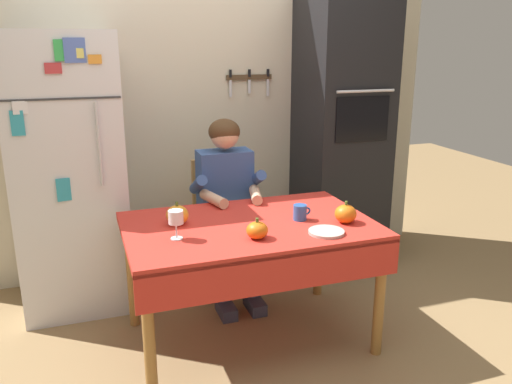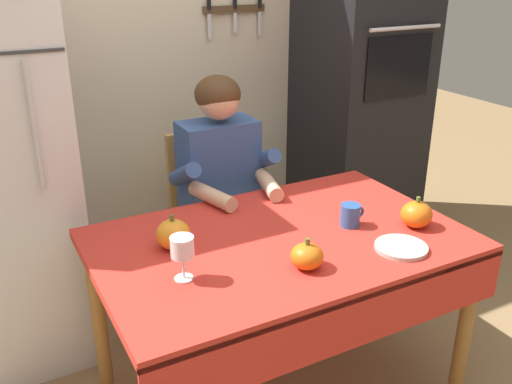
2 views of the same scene
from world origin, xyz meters
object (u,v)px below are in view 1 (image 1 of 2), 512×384
Objects in this scene: dining_table at (250,238)px; coffee_mug at (300,212)px; chair_behind_person at (221,218)px; pumpkin_small at (257,230)px; pumpkin_medium at (346,214)px; wine_glass at (176,218)px; seated_person at (228,195)px; wall_oven at (341,133)px; pumpkin_large at (177,215)px; refrigerator at (70,174)px; serving_tray at (326,232)px.

dining_table is 0.32m from coffee_mug.
pumpkin_small is at bearing -94.33° from chair_behind_person.
pumpkin_medium reaches higher than coffee_mug.
coffee_mug is 0.68× the size of wine_glass.
dining_table is 0.61m from seated_person.
wall_oven reaches higher than dining_table.
coffee_mug is 0.39m from pumpkin_small.
pumpkin_medium is (0.48, -0.94, 0.28)m from chair_behind_person.
wall_oven is at bearing 63.71° from pumpkin_medium.
pumpkin_large is (0.05, 0.22, -0.06)m from wine_glass.
refrigerator reaches higher than wine_glass.
refrigerator is 9.30× the size of serving_tray.
serving_tray is at bearing -120.72° from wall_oven.
wine_glass is 0.24m from pumpkin_large.
chair_behind_person reaches higher than serving_tray.
wall_oven is 1.24m from coffee_mug.
wine_glass reaches higher than coffee_mug.
dining_table is (-1.05, -0.92, -0.39)m from wall_oven.
wine_glass is 0.81m from serving_tray.
chair_behind_person reaches higher than pumpkin_small.
pumpkin_small is (0.91, -1.10, -0.11)m from refrigerator.
wine_glass is at bearing 176.35° from pumpkin_medium.
chair_behind_person is at bearing 90.00° from seated_person.
wall_oven is at bearing 28.70° from pumpkin_large.
chair_behind_person is at bearing 87.03° from dining_table.
dining_table is at bearing -138.69° from wall_oven.
serving_tray is at bearing -41.75° from refrigerator.
pumpkin_small is at bearing -45.05° from pumpkin_large.
wall_oven is at bearing 41.31° from dining_table.
wine_glass is at bearing -145.77° from wall_oven.
wine_glass is at bearing -124.57° from seated_person.
wine_glass reaches higher than serving_tray.
coffee_mug is 0.93× the size of pumpkin_small.
coffee_mug is at bearing -72.52° from chair_behind_person.
wine_glass is (-1.49, -1.01, -0.20)m from wall_oven.
coffee_mug is at bearing -12.80° from pumpkin_large.
serving_tray is at bearing -38.28° from dining_table.
pumpkin_small is (0.40, -0.13, -0.07)m from wine_glass.
coffee_mug is at bearing 30.74° from pumpkin_small.
wall_oven is 1.81m from wine_glass.
pumpkin_medium is 0.56m from pumpkin_small.
pumpkin_medium is (1.47, -1.03, -0.11)m from refrigerator.
seated_person is (-0.00, -0.19, 0.23)m from chair_behind_person.
pumpkin_large is at bearing -132.51° from seated_person.
wall_oven is 1.42m from serving_tray.
wall_oven is 1.10m from seated_person.
coffee_mug is 0.80× the size of pumpkin_large.
pumpkin_medium is 0.22m from serving_tray.
chair_behind_person reaches higher than coffee_mug.
dining_table is 0.81m from chair_behind_person.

